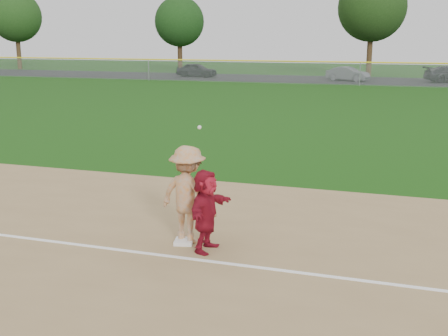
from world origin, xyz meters
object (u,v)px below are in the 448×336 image
(base_runner, at_px, (206,210))
(car_left, at_px, (197,70))
(car_mid, at_px, (348,74))
(first_base, at_px, (184,242))

(base_runner, distance_m, car_left, 49.07)
(base_runner, height_order, car_left, base_runner)
(base_runner, bearing_deg, car_left, 26.11)
(base_runner, bearing_deg, car_mid, 7.56)
(car_left, height_order, car_mid, car_left)
(first_base, bearing_deg, base_runner, -19.76)
(first_base, relative_size, car_mid, 0.09)
(base_runner, xyz_separation_m, car_left, (-17.33, 45.91, -0.12))
(first_base, distance_m, base_runner, 0.99)
(car_mid, bearing_deg, base_runner, -159.78)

